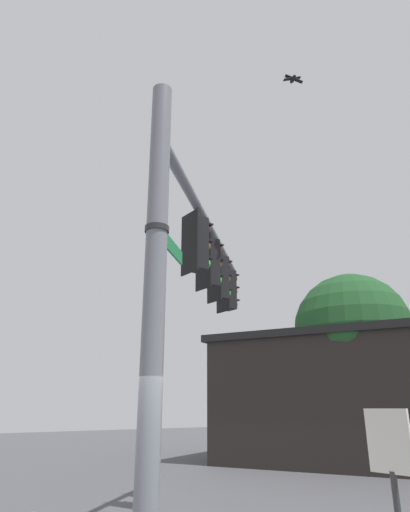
{
  "coord_description": "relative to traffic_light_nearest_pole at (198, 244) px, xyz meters",
  "views": [
    {
      "loc": [
        4.85,
        -2.76,
        2.13
      ],
      "look_at": [
        -1.99,
        2.29,
        5.1
      ],
      "focal_mm": 30.67,
      "sensor_mm": 36.0,
      "label": 1
    }
  ],
  "objects": [
    {
      "name": "historical_marker",
      "position": [
        2.98,
        0.83,
        -3.7
      ],
      "size": [
        0.6,
        0.08,
        2.13
      ],
      "color": "#333333",
      "rests_on": "ground"
    },
    {
      "name": "mast_arm",
      "position": [
        -0.71,
        0.79,
        0.79
      ],
      "size": [
        4.62,
        5.27,
        0.19
      ],
      "primitive_type": "cylinder",
      "rotation": [
        0.0,
        1.57,
        2.29
      ],
      "color": "slate"
    },
    {
      "name": "traffic_light_nearest_pole",
      "position": [
        0.0,
        0.0,
        0.0
      ],
      "size": [
        0.54,
        0.49,
        1.31
      ],
      "color": "black"
    },
    {
      "name": "traffic_light_mid_inner",
      "position": [
        -0.77,
        0.89,
        0.0
      ],
      "size": [
        0.54,
        0.49,
        1.31
      ],
      "color": "black"
    },
    {
      "name": "storefront_building",
      "position": [
        -5.25,
        12.25,
        -2.56
      ],
      "size": [
        13.48,
        11.85,
        5.08
      ],
      "color": "#282321",
      "rests_on": "ground"
    },
    {
      "name": "street_name_sign",
      "position": [
        1.32,
        -1.54,
        -0.66
      ],
      "size": [
        1.0,
        1.13,
        0.22
      ],
      "color": "#147238"
    },
    {
      "name": "bird_flying",
      "position": [
        1.21,
        1.71,
        3.95
      ],
      "size": [
        0.28,
        0.43,
        0.14
      ],
      "color": "black"
    },
    {
      "name": "signal_pole",
      "position": [
        1.54,
        -1.78,
        -1.71
      ],
      "size": [
        0.3,
        0.3,
        6.79
      ],
      "primitive_type": "cylinder",
      "color": "slate",
      "rests_on": "ground"
    },
    {
      "name": "tree_by_storefront",
      "position": [
        -4.54,
        11.1,
        0.04
      ],
      "size": [
        4.71,
        4.71,
        7.52
      ],
      "color": "#4C3823",
      "rests_on": "ground"
    },
    {
      "name": "traffic_light_arm_end",
      "position": [
        -2.32,
        2.66,
        0.0
      ],
      "size": [
        0.54,
        0.49,
        1.31
      ],
      "color": "black"
    },
    {
      "name": "traffic_light_mid_outer",
      "position": [
        -1.55,
        1.78,
        0.0
      ],
      "size": [
        0.54,
        0.49,
        1.31
      ],
      "color": "black"
    }
  ]
}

